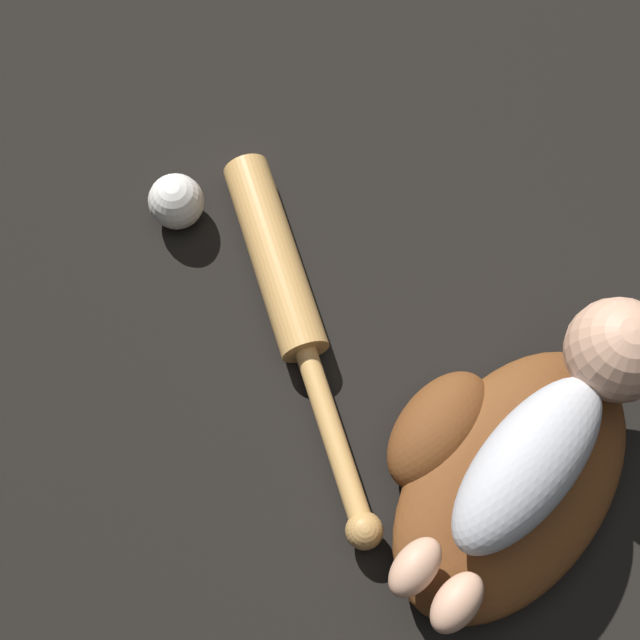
{
  "coord_description": "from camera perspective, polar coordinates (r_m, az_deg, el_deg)",
  "views": [
    {
      "loc": [
        -0.34,
        -0.0,
        1.0
      ],
      "look_at": [
        -0.06,
        0.27,
        0.07
      ],
      "focal_mm": 50.0,
      "sensor_mm": 36.0,
      "label": 1
    }
  ],
  "objects": [
    {
      "name": "baseball",
      "position": [
        1.13,
        -9.29,
        7.59
      ],
      "size": [
        0.07,
        0.07,
        0.07
      ],
      "color": "white",
      "rests_on": "ground"
    },
    {
      "name": "baby_figure",
      "position": [
        0.94,
        14.98,
        -6.35
      ],
      "size": [
        0.39,
        0.13,
        0.11
      ],
      "color": "#B2B2B7",
      "rests_on": "baseball_glove"
    },
    {
      "name": "baseball_bat",
      "position": [
        1.06,
        -2.23,
        1.74
      ],
      "size": [
        0.27,
        0.46,
        0.06
      ],
      "color": "tan",
      "rests_on": "ground"
    },
    {
      "name": "baseball_glove",
      "position": [
        1.0,
        11.32,
        -9.47
      ],
      "size": [
        0.37,
        0.27,
        0.08
      ],
      "color": "brown",
      "rests_on": "ground"
    },
    {
      "name": "ground_plane",
      "position": [
        1.05,
        13.09,
        -8.79
      ],
      "size": [
        6.0,
        6.0,
        0.0
      ],
      "primitive_type": "plane",
      "color": "black"
    }
  ]
}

